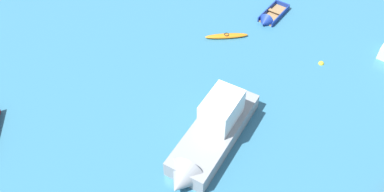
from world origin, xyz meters
The scene contains 4 objects.
rowboat_deep_blue_foreground_center centered at (6.22, 27.46, 0.17)m, with size 2.89×3.07×1.06m.
motor_launch_grey_far_right centered at (0.60, 17.01, 0.80)m, with size 5.91×7.07×2.90m.
kayak_orange_far_left centered at (2.92, 25.87, 0.13)m, with size 2.95×0.51×0.28m.
mooring_buoy_between_boats_left centered at (8.51, 22.61, 0.00)m, with size 0.35×0.35×0.35m, color yellow.
Camera 1 is at (-1.62, 4.62, 17.06)m, focal length 37.27 mm.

